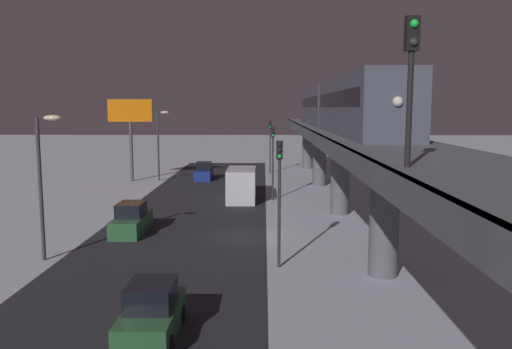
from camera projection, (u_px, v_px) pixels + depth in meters
name	position (u px, v px, depth m)	size (l,w,h in m)	color
ground_plane	(243.00, 237.00, 32.02)	(240.00, 240.00, 0.00)	silver
avenue_asphalt	(178.00, 237.00, 32.08)	(11.00, 86.34, 0.01)	#28282D
elevated_railway	(357.00, 149.00, 31.20)	(5.00, 86.34, 6.41)	slate
subway_train	(337.00, 105.00, 40.19)	(2.94, 36.87, 3.40)	#4C5160
rail_signal	(411.00, 65.00, 13.64)	(0.36, 0.41, 4.00)	black
sedan_green	(152.00, 315.00, 18.03)	(1.91, 4.12, 1.97)	#2D6038
sedan_blue	(204.00, 172.00, 57.60)	(1.80, 4.09, 1.97)	navy
sedan_green_2	(131.00, 221.00, 33.07)	(1.80, 4.61, 1.97)	#2D6038
box_truck	(242.00, 184.00, 45.28)	(2.40, 7.40, 2.80)	silver
traffic_light_near	(279.00, 185.00, 25.46)	(0.32, 0.44, 6.40)	#2D2D2D
traffic_light_mid	(273.00, 152.00, 44.26)	(0.32, 0.44, 6.40)	#2D2D2D
traffic_light_far	(270.00, 139.00, 63.07)	(0.32, 0.44, 6.40)	#2D2D2D
commercial_billboard	(130.00, 119.00, 55.56)	(4.80, 0.36, 8.90)	#4C4C51
street_lamp_near	(44.00, 170.00, 26.60)	(1.35, 0.44, 7.65)	#38383D
street_lamp_far	(160.00, 137.00, 56.34)	(1.35, 0.44, 7.65)	#38383D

